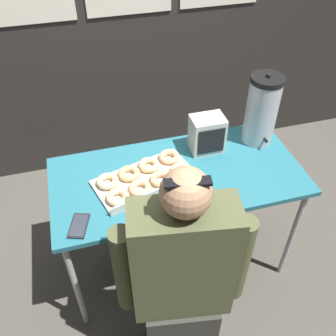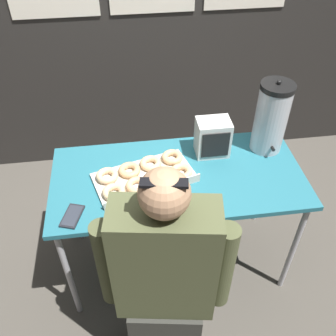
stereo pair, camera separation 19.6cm
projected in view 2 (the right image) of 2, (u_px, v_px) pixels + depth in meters
The scene contains 7 objects.
ground_plane at pixel (176, 259), 2.53m from camera, with size 12.00×12.00×0.00m, color #4C473F.
folding_table at pixel (178, 183), 2.05m from camera, with size 1.35×0.65×0.78m.
donut_box at pixel (145, 176), 1.97m from camera, with size 0.58×0.40×0.05m.
coffee_urn at pixel (271, 118), 2.05m from camera, with size 0.18×0.21×0.44m.
cell_phone at pixel (72, 216), 1.79m from camera, with size 0.12×0.16×0.01m.
space_heater at pixel (213, 138), 2.08m from camera, with size 0.18×0.14×0.22m.
person_seated at pixel (165, 285), 1.69m from camera, with size 0.58×0.29×1.32m.
Camera 2 is at (-0.25, -1.44, 2.15)m, focal length 40.00 mm.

